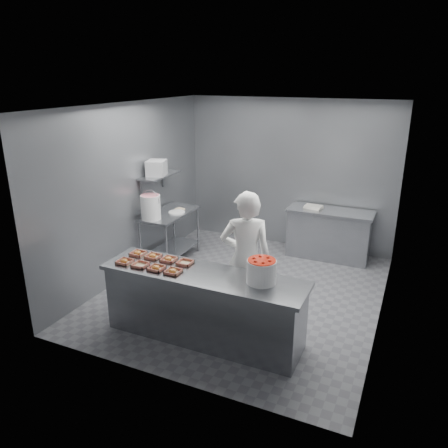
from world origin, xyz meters
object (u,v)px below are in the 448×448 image
Objects in this scene: tray_3 at (173,271)px; glaze_bucket at (151,207)px; worker at (246,259)px; appliance at (157,168)px; prep_table at (170,229)px; tray_6 at (169,259)px; tray_2 at (156,268)px; strawberry_tub at (261,270)px; tray_1 at (140,265)px; tray_4 at (138,253)px; tray_5 at (153,256)px; back_counter at (329,234)px; tray_7 at (185,263)px; tray_0 at (125,261)px; service_counter at (204,306)px.

glaze_bucket reaches higher than tray_3.
worker is 5.36× the size of appliance.
prep_table is 2.12m from tray_6.
tray_2 is 0.55× the size of appliance.
prep_table is at bearing 141.57° from strawberry_tub.
tray_1 is 1.00× the size of tray_4.
tray_5 is 1.22m from worker.
tray_3 is 0.37× the size of glaze_bucket.
tray_6 is at bearing 129.17° from tray_3.
appliance reaches higher than back_counter.
tray_5 is 1.00× the size of tray_6.
tray_5 and tray_6 have the same top height.
worker is at bearing -23.84° from glaze_bucket.
tray_6 reaches higher than back_counter.
prep_table is at bearing 111.78° from tray_1.
strawberry_tub reaches higher than tray_5.
prep_table is 2.87m from back_counter.
tray_3 is at bearing -49.73° from glaze_bucket.
tray_2 is at bearing -54.92° from glaze_bucket.
prep_table is 2.26m from tray_7.
prep_table is at bearing 126.18° from tray_7.
tray_0 is at bearing -67.57° from glaze_bucket.
service_counter is 13.88× the size of tray_4.
tray_6 is (0.24, 0.29, 0.00)m from tray_1.
service_counter is 0.95m from tray_5.
glaze_bucket is at bearing 139.03° from service_counter.
back_counter is 4.34× the size of strawberry_tub.
tray_6 reaches higher than tray_1.
back_counter is at bearing 9.42° from appliance.
back_counter is at bearing 27.01° from prep_table.
appliance is at bearing 113.96° from tray_4.
prep_table is 3.52× the size of appliance.
tray_4 is 0.55× the size of appliance.
back_counter is 0.82× the size of worker.
strawberry_tub is at bearing 9.09° from tray_2.
tray_7 is at bearing -53.82° from prep_table.
strawberry_tub is at bearing 7.71° from tray_1.
tray_2 is 0.29m from tray_6.
tray_5 is 1.55m from strawberry_tub.
tray_3 is at bearing -156.26° from service_counter.
tray_7 is 2.40m from appliance.
tray_2 is 0.10× the size of worker.
tray_2 is at bearing -50.83° from tray_5.
back_counter is 8.01× the size of tray_7.
glaze_bucket is at bearing 130.27° from tray_3.
tray_2 is 0.54× the size of strawberry_tub.
strawberry_tub reaches higher than service_counter.
appliance reaches higher than tray_6.
tray_5 is at bearing -65.14° from prep_table.
appliance is (-1.01, 1.72, 0.77)m from tray_5.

